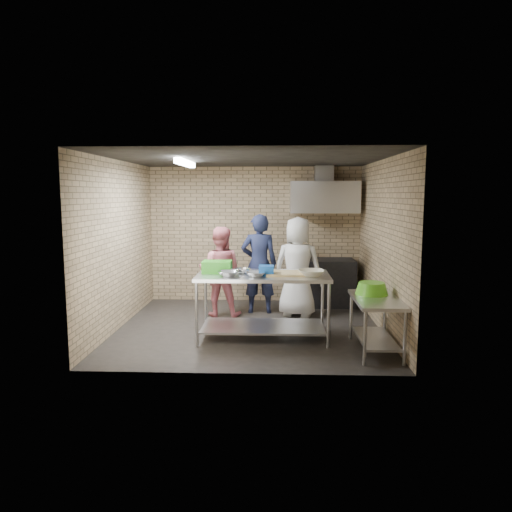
# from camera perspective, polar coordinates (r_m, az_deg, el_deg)

# --- Properties ---
(floor) EXTENTS (4.20, 4.20, 0.00)m
(floor) POSITION_cam_1_polar(r_m,az_deg,el_deg) (7.79, -0.80, -8.61)
(floor) COLOR black
(floor) RESTS_ON ground
(ceiling) EXTENTS (4.20, 4.20, 0.00)m
(ceiling) POSITION_cam_1_polar(r_m,az_deg,el_deg) (7.51, -0.84, 11.62)
(ceiling) COLOR black
(ceiling) RESTS_ON ground
(back_wall) EXTENTS (4.20, 0.06, 2.70)m
(back_wall) POSITION_cam_1_polar(r_m,az_deg,el_deg) (9.52, -0.16, 2.60)
(back_wall) COLOR tan
(back_wall) RESTS_ON ground
(front_wall) EXTENTS (4.20, 0.06, 2.70)m
(front_wall) POSITION_cam_1_polar(r_m,az_deg,el_deg) (5.55, -1.96, -0.88)
(front_wall) COLOR tan
(front_wall) RESTS_ON ground
(left_wall) EXTENTS (0.06, 4.00, 2.70)m
(left_wall) POSITION_cam_1_polar(r_m,az_deg,el_deg) (7.92, -16.17, 1.33)
(left_wall) COLOR tan
(left_wall) RESTS_ON ground
(right_wall) EXTENTS (0.06, 4.00, 2.70)m
(right_wall) POSITION_cam_1_polar(r_m,az_deg,el_deg) (7.70, 14.98, 1.21)
(right_wall) COLOR tan
(right_wall) RESTS_ON ground
(prep_table) EXTENTS (1.96, 0.98, 0.98)m
(prep_table) POSITION_cam_1_polar(r_m,az_deg,el_deg) (7.12, 0.85, -6.07)
(prep_table) COLOR silver
(prep_table) RESTS_ON floor
(side_counter) EXTENTS (0.60, 1.20, 0.75)m
(side_counter) POSITION_cam_1_polar(r_m,az_deg,el_deg) (6.76, 14.23, -8.04)
(side_counter) COLOR silver
(side_counter) RESTS_ON floor
(stove) EXTENTS (1.20, 0.70, 0.90)m
(stove) POSITION_cam_1_polar(r_m,az_deg,el_deg) (9.33, 8.07, -3.16)
(stove) COLOR black
(stove) RESTS_ON floor
(range_hood) EXTENTS (1.30, 0.60, 0.60)m
(range_hood) POSITION_cam_1_polar(r_m,az_deg,el_deg) (9.22, 8.23, 7.03)
(range_hood) COLOR silver
(range_hood) RESTS_ON back_wall
(hood_duct) EXTENTS (0.35, 0.30, 0.30)m
(hood_duct) POSITION_cam_1_polar(r_m,az_deg,el_deg) (9.38, 8.19, 9.79)
(hood_duct) COLOR #A5A8AD
(hood_duct) RESTS_ON back_wall
(wall_shelf) EXTENTS (0.80, 0.20, 0.04)m
(wall_shelf) POSITION_cam_1_polar(r_m,az_deg,el_deg) (9.45, 9.91, 5.91)
(wall_shelf) COLOR #3F2B19
(wall_shelf) RESTS_ON back_wall
(fluorescent_fixture) EXTENTS (0.10, 1.25, 0.08)m
(fluorescent_fixture) POSITION_cam_1_polar(r_m,az_deg,el_deg) (7.62, -8.51, 11.02)
(fluorescent_fixture) COLOR white
(fluorescent_fixture) RESTS_ON ceiling
(green_crate) EXTENTS (0.43, 0.33, 0.17)m
(green_crate) POSITION_cam_1_polar(r_m,az_deg,el_deg) (7.18, -4.71, -1.30)
(green_crate) COLOR #29981C
(green_crate) RESTS_ON prep_table
(blue_tub) EXTENTS (0.22, 0.22, 0.14)m
(blue_tub) POSITION_cam_1_polar(r_m,az_deg,el_deg) (6.91, 1.26, -1.75)
(blue_tub) COLOR #1652A9
(blue_tub) RESTS_ON prep_table
(cutting_board) EXTENTS (0.60, 0.46, 0.03)m
(cutting_board) POSITION_cam_1_polar(r_m,az_deg,el_deg) (7.00, 3.72, -2.10)
(cutting_board) COLOR #D3BA79
(cutting_board) RESTS_ON prep_table
(mixing_bowl_a) EXTENTS (0.33, 0.33, 0.07)m
(mixing_bowl_a) POSITION_cam_1_polar(r_m,az_deg,el_deg) (6.85, -3.37, -2.12)
(mixing_bowl_a) COLOR #ABACB2
(mixing_bowl_a) RESTS_ON prep_table
(mixing_bowl_b) EXTENTS (0.25, 0.25, 0.07)m
(mixing_bowl_b) POSITION_cam_1_polar(r_m,az_deg,el_deg) (7.08, -1.56, -1.81)
(mixing_bowl_b) COLOR #B5B9BD
(mixing_bowl_b) RESTS_ON prep_table
(mixing_bowl_c) EXTENTS (0.31, 0.31, 0.07)m
(mixing_bowl_c) POSITION_cam_1_polar(r_m,az_deg,el_deg) (6.80, -0.03, -2.20)
(mixing_bowl_c) COLOR silver
(mixing_bowl_c) RESTS_ON prep_table
(ceramic_bowl) EXTENTS (0.41, 0.41, 0.09)m
(ceramic_bowl) POSITION_cam_1_polar(r_m,az_deg,el_deg) (6.89, 6.67, -2.04)
(ceramic_bowl) COLOR beige
(ceramic_bowl) RESTS_ON prep_table
(green_basin) EXTENTS (0.46, 0.46, 0.17)m
(green_basin) POSITION_cam_1_polar(r_m,az_deg,el_deg) (6.89, 13.77, -3.80)
(green_basin) COLOR #59C626
(green_basin) RESTS_ON side_counter
(bottle_green) EXTENTS (0.06, 0.06, 0.15)m
(bottle_green) POSITION_cam_1_polar(r_m,az_deg,el_deg) (9.47, 10.83, 6.47)
(bottle_green) COLOR green
(bottle_green) RESTS_ON wall_shelf
(man_navy) EXTENTS (0.68, 0.47, 1.80)m
(man_navy) POSITION_cam_1_polar(r_m,az_deg,el_deg) (8.59, 0.37, -0.94)
(man_navy) COLOR #151836
(man_navy) RESTS_ON floor
(woman_pink) EXTENTS (0.81, 0.66, 1.59)m
(woman_pink) POSITION_cam_1_polar(r_m,az_deg,el_deg) (8.40, -4.37, -1.88)
(woman_pink) COLOR #D9737C
(woman_pink) RESTS_ON floor
(woman_white) EXTENTS (0.98, 0.77, 1.76)m
(woman_white) POSITION_cam_1_polar(r_m,az_deg,el_deg) (8.36, 5.05, -1.33)
(woman_white) COLOR silver
(woman_white) RESTS_ON floor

